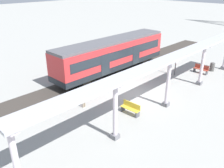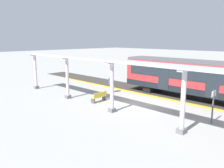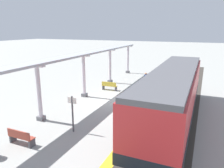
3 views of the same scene
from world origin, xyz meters
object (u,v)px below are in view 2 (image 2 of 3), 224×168
object	(u,v)px
canopy_pillar_third	(112,87)
passenger_waiting_near_edge	(111,82)
canopy_pillar_fourth	(183,102)
train_near_carriage	(193,79)
canopy_pillar_nearest	(35,71)
bench_mid_platform	(99,97)
platform_info_sign	(213,103)
canopy_pillar_second	(67,78)

from	to	relation	value
canopy_pillar_third	passenger_waiting_near_edge	bearing A→B (deg)	-134.30
passenger_waiting_near_edge	canopy_pillar_fourth	bearing A→B (deg)	66.62
train_near_carriage	canopy_pillar_nearest	size ratio (longest dim) A/B	3.62
canopy_pillar_nearest	passenger_waiting_near_edge	distance (m)	8.42
bench_mid_platform	platform_info_sign	world-z (taller)	platform_info_sign
canopy_pillar_third	canopy_pillar_second	bearing A→B (deg)	-90.00
canopy_pillar_nearest	bench_mid_platform	xyz separation A→B (m)	(-1.21, 8.88, -1.45)
canopy_pillar_third	canopy_pillar_fourth	size ratio (longest dim) A/B	1.00
canopy_pillar_second	canopy_pillar_fourth	xyz separation A→B (m)	(0.00, 11.31, 0.00)
train_near_carriage	canopy_pillar_nearest	distance (m)	16.08
platform_info_sign	canopy_pillar_third	bearing A→B (deg)	-64.92
train_near_carriage	canopy_pillar_third	size ratio (longest dim) A/B	3.62
train_near_carriage	canopy_pillar_third	xyz separation A→B (m)	(7.98, -2.32, 0.06)
platform_info_sign	canopy_pillar_fourth	bearing A→B (deg)	-10.74
canopy_pillar_third	bench_mid_platform	world-z (taller)	canopy_pillar_third
passenger_waiting_near_edge	canopy_pillar_second	bearing A→B (deg)	-15.05
canopy_pillar_second	bench_mid_platform	size ratio (longest dim) A/B	2.46
canopy_pillar_nearest	bench_mid_platform	size ratio (longest dim) A/B	2.46
bench_mid_platform	train_near_carriage	bearing A→B (deg)	143.10
canopy_pillar_fourth	platform_info_sign	xyz separation A→B (m)	(-2.90, 0.55, -0.57)
train_near_carriage	canopy_pillar_third	bearing A→B (deg)	-16.23
canopy_pillar_second	passenger_waiting_near_edge	distance (m)	4.61
train_near_carriage	bench_mid_platform	distance (m)	8.58
canopy_pillar_second	platform_info_sign	bearing A→B (deg)	103.74
canopy_pillar_third	platform_info_sign	xyz separation A→B (m)	(-2.90, 6.19, -0.57)
canopy_pillar_nearest	canopy_pillar_third	xyz separation A→B (m)	(0.00, 11.64, 0.00)
canopy_pillar_nearest	platform_info_sign	size ratio (longest dim) A/B	1.70
canopy_pillar_nearest	canopy_pillar_fourth	world-z (taller)	same
canopy_pillar_second	canopy_pillar_nearest	bearing A→B (deg)	-90.00
canopy_pillar_second	canopy_pillar_fourth	world-z (taller)	same
bench_mid_platform	passenger_waiting_near_edge	world-z (taller)	passenger_waiting_near_edge
train_near_carriage	canopy_pillar_nearest	xyz separation A→B (m)	(7.98, -13.96, 0.06)
canopy_pillar_second	canopy_pillar_fourth	distance (m)	11.31
platform_info_sign	passenger_waiting_near_edge	bearing A→B (deg)	-97.89
canopy_pillar_fourth	canopy_pillar_nearest	bearing A→B (deg)	-90.00
canopy_pillar_fourth	platform_info_sign	size ratio (longest dim) A/B	1.70
platform_info_sign	canopy_pillar_nearest	bearing A→B (deg)	-80.77
canopy_pillar_second	bench_mid_platform	xyz separation A→B (m)	(-1.21, 2.90, -1.45)
train_near_carriage	platform_info_sign	bearing A→B (deg)	37.25
train_near_carriage	canopy_pillar_fourth	world-z (taller)	canopy_pillar_fourth
train_near_carriage	canopy_pillar_nearest	bearing A→B (deg)	-60.23
bench_mid_platform	passenger_waiting_near_edge	xyz separation A→B (m)	(-3.16, -1.73, 0.64)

